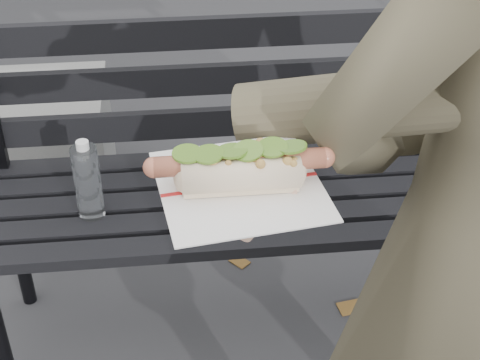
% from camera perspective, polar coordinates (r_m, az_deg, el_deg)
% --- Properties ---
extents(park_bench, '(1.50, 0.44, 0.88)m').
position_cam_1_polar(park_bench, '(1.90, 0.83, 1.29)').
color(park_bench, black).
rests_on(park_bench, ground).
extents(held_hotdog, '(0.62, 0.31, 0.20)m').
position_cam_1_polar(held_hotdog, '(0.94, 11.09, 4.67)').
color(held_hotdog, brown).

